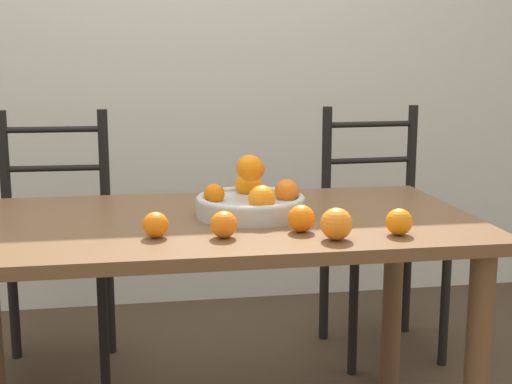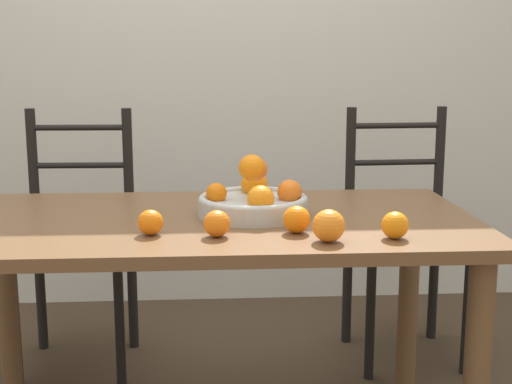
{
  "view_description": "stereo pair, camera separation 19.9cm",
  "coord_description": "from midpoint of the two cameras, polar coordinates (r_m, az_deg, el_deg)",
  "views": [
    {
      "loc": [
        -0.2,
        -2.01,
        1.22
      ],
      "look_at": [
        0.13,
        -0.08,
        0.84
      ],
      "focal_mm": 50.0,
      "sensor_mm": 36.0,
      "label": 1
    },
    {
      "loc": [
        -0.0,
        -2.03,
        1.22
      ],
      "look_at": [
        0.13,
        -0.08,
        0.84
      ],
      "focal_mm": 50.0,
      "sensor_mm": 36.0,
      "label": 2
    }
  ],
  "objects": [
    {
      "name": "wall_back",
      "position": [
        3.46,
        -2.12,
        12.33
      ],
      "size": [
        8.0,
        0.06,
        2.6
      ],
      "color": "beige",
      "rests_on": "ground_plane"
    },
    {
      "name": "chair_left",
      "position": [
        2.85,
        -12.15,
        -4.3
      ],
      "size": [
        0.43,
        0.41,
        1.01
      ],
      "rotation": [
        0.0,
        0.0,
        -0.03
      ],
      "color": "black",
      "rests_on": "ground_plane"
    },
    {
      "name": "orange_loose_2",
      "position": [
        1.89,
        14.12,
        -2.63
      ],
      "size": [
        0.07,
        0.07,
        0.07
      ],
      "color": "orange",
      "rests_on": "dining_table"
    },
    {
      "name": "fruit_bowl",
      "position": [
        2.1,
        2.63,
        -0.64
      ],
      "size": [
        0.32,
        0.32,
        0.18
      ],
      "color": "#B2B7B2",
      "rests_on": "dining_table"
    },
    {
      "name": "chair_right",
      "position": [
        2.96,
        13.63,
        -3.84
      ],
      "size": [
        0.44,
        0.42,
        1.01
      ],
      "rotation": [
        0.0,
        0.0,
        0.05
      ],
      "color": "black",
      "rests_on": "ground_plane"
    },
    {
      "name": "dining_table",
      "position": [
        2.1,
        -0.85,
        -4.93
      ],
      "size": [
        1.55,
        0.81,
        0.75
      ],
      "color": "brown",
      "rests_on": "ground_plane"
    },
    {
      "name": "orange_loose_1",
      "position": [
        1.9,
        6.35,
        -2.23
      ],
      "size": [
        0.07,
        0.07,
        0.07
      ],
      "color": "orange",
      "rests_on": "dining_table"
    },
    {
      "name": "orange_loose_3",
      "position": [
        1.85,
        -0.01,
        -2.58
      ],
      "size": [
        0.07,
        0.07,
        0.07
      ],
      "color": "orange",
      "rests_on": "dining_table"
    },
    {
      "name": "orange_loose_4",
      "position": [
        1.88,
        -5.39,
        -2.47
      ],
      "size": [
        0.07,
        0.07,
        0.07
      ],
      "color": "orange",
      "rests_on": "dining_table"
    },
    {
      "name": "orange_loose_0",
      "position": [
        1.82,
        9.03,
        -2.72
      ],
      "size": [
        0.08,
        0.08,
        0.08
      ],
      "color": "orange",
      "rests_on": "dining_table"
    }
  ]
}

